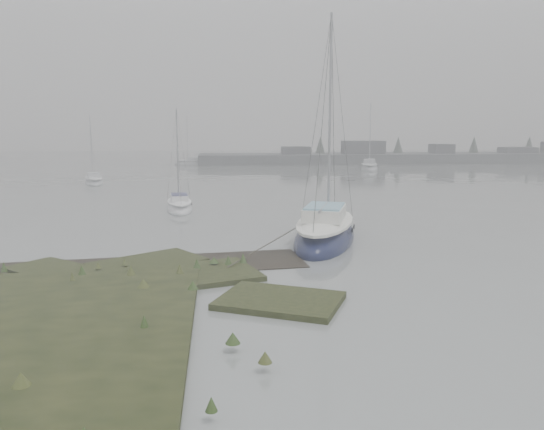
{
  "coord_description": "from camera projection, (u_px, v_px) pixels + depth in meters",
  "views": [
    {
      "loc": [
        -1.28,
        -15.52,
        5.17
      ],
      "look_at": [
        0.81,
        4.82,
        1.8
      ],
      "focal_mm": 35.0,
      "sensor_mm": 36.0,
      "label": 1
    }
  ],
  "objects": [
    {
      "name": "ground",
      "position": [
        233.0,
        189.0,
        45.65
      ],
      "size": [
        160.0,
        160.0,
        0.0
      ],
      "primitive_type": "plane",
      "color": "slate",
      "rests_on": "ground"
    },
    {
      "name": "far_shoreline",
      "position": [
        406.0,
        157.0,
        79.51
      ],
      "size": [
        60.0,
        8.0,
        4.15
      ],
      "color": "#4C4F51",
      "rests_on": "ground"
    },
    {
      "name": "sailboat_main",
      "position": [
        325.0,
        234.0,
        24.35
      ],
      "size": [
        5.01,
        8.28,
        11.1
      ],
      "rotation": [
        0.0,
        0.0,
        -0.33
      ],
      "color": "black",
      "rests_on": "ground"
    },
    {
      "name": "sailboat_white",
      "position": [
        179.0,
        207.0,
        33.62
      ],
      "size": [
        2.15,
        5.0,
        6.85
      ],
      "rotation": [
        0.0,
        0.0,
        0.12
      ],
      "color": "silver",
      "rests_on": "ground"
    },
    {
      "name": "sailboat_far_a",
      "position": [
        94.0,
        182.0,
        49.37
      ],
      "size": [
        2.98,
        5.12,
        6.87
      ],
      "rotation": [
        0.0,
        0.0,
        0.3
      ],
      "color": "#B3B8BD",
      "rests_on": "ground"
    },
    {
      "name": "sailboat_far_b",
      "position": [
        369.0,
        168.0,
        65.74
      ],
      "size": [
        3.57,
        6.56,
        8.81
      ],
      "rotation": [
        0.0,
        0.0,
        -0.26
      ],
      "color": "#AEB4B9",
      "rests_on": "ground"
    },
    {
      "name": "sailboat_far_c",
      "position": [
        193.0,
        163.0,
        74.44
      ],
      "size": [
        5.45,
        2.69,
        7.37
      ],
      "rotation": [
        0.0,
        0.0,
        1.38
      ],
      "color": "#ADB2B6",
      "rests_on": "ground"
    }
  ]
}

